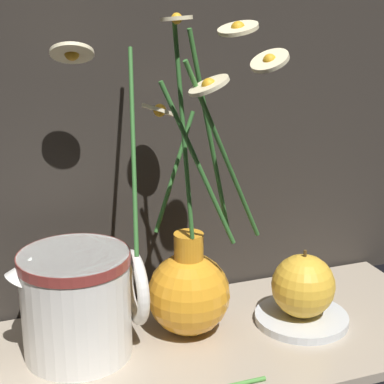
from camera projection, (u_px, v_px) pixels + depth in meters
The scene contains 6 objects.
ground_plane at pixel (190, 352), 0.77m from camera, with size 6.00×6.00×0.00m, color black.
shelf at pixel (190, 347), 0.76m from camera, with size 0.67×0.26×0.01m.
vase_with_flowers at pixel (188, 278), 0.77m from camera, with size 0.22×0.21×0.38m.
ceramic_pitcher at pixel (78, 299), 0.72m from camera, with size 0.15×0.13×0.14m.
saucer_plate at pixel (302, 318), 0.81m from camera, with size 0.12×0.12×0.01m.
orange_fruit at pixel (304, 286), 0.80m from camera, with size 0.08×0.08×0.09m.
Camera 1 is at (-0.23, -0.63, 0.41)m, focal length 60.00 mm.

